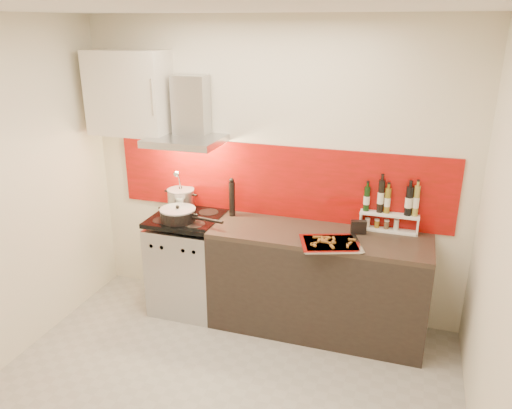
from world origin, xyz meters
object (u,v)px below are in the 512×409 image
(range_stove, at_px, (188,264))
(stock_pot, at_px, (181,199))
(counter, at_px, (317,282))
(saute_pan, at_px, (179,215))
(baking_tray, at_px, (330,243))
(pepper_mill, at_px, (232,198))

(range_stove, height_order, stock_pot, stock_pot)
(range_stove, relative_size, stock_pot, 3.64)
(counter, height_order, stock_pot, stock_pot)
(saute_pan, distance_m, baking_tray, 1.34)
(range_stove, bearing_deg, counter, 0.23)
(pepper_mill, bearing_deg, saute_pan, -144.64)
(counter, relative_size, pepper_mill, 5.12)
(stock_pot, relative_size, baking_tray, 0.46)
(range_stove, xyz_separation_m, baking_tray, (1.32, -0.20, 0.47))
(counter, relative_size, baking_tray, 3.30)
(stock_pot, xyz_separation_m, pepper_mill, (0.51, -0.01, 0.07))
(stock_pot, height_order, saute_pan, stock_pot)
(range_stove, distance_m, baking_tray, 1.42)
(counter, xyz_separation_m, pepper_mill, (-0.83, 0.16, 0.62))
(range_stove, bearing_deg, pepper_mill, 24.18)
(stock_pot, height_order, baking_tray, stock_pot)
(stock_pot, bearing_deg, counter, -7.52)
(counter, distance_m, saute_pan, 1.33)
(range_stove, distance_m, counter, 1.20)
(stock_pot, relative_size, pepper_mill, 0.71)
(counter, bearing_deg, pepper_mill, 168.78)
(counter, bearing_deg, saute_pan, -174.66)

